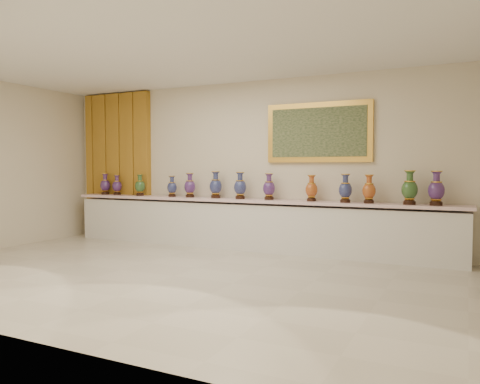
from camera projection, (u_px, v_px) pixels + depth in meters
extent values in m
plane|color=beige|center=(174.00, 276.00, 6.27)|extent=(8.00, 8.00, 0.00)
plane|color=beige|center=(251.00, 165.00, 8.44)|extent=(8.00, 0.00, 8.00)
plane|color=white|center=(172.00, 50.00, 6.11)|extent=(8.00, 8.00, 0.00)
cube|color=#B77B27|center=(118.00, 165.00, 9.71)|extent=(1.64, 0.14, 2.95)
cube|color=gold|center=(318.00, 132.00, 7.82)|extent=(1.80, 0.06, 1.00)
cube|color=#18301C|center=(318.00, 132.00, 7.79)|extent=(1.62, 0.02, 0.82)
cube|color=white|center=(246.00, 227.00, 8.29)|extent=(7.20, 0.42, 0.81)
cube|color=silver|center=(246.00, 200.00, 8.24)|extent=(7.28, 0.48, 0.05)
cylinder|color=black|center=(105.00, 193.00, 9.69)|extent=(0.15, 0.15, 0.04)
cone|color=gold|center=(105.00, 191.00, 9.69)|extent=(0.13, 0.13, 0.03)
ellipsoid|color=#200F50|center=(105.00, 185.00, 9.68)|extent=(0.22, 0.22, 0.25)
cylinder|color=gold|center=(105.00, 180.00, 9.68)|extent=(0.14, 0.14, 0.01)
cylinder|color=#200F50|center=(105.00, 177.00, 9.67)|extent=(0.08, 0.08, 0.09)
cone|color=#200F50|center=(105.00, 174.00, 9.67)|extent=(0.14, 0.14, 0.03)
cylinder|color=gold|center=(105.00, 174.00, 9.67)|extent=(0.14, 0.14, 0.01)
cylinder|color=black|center=(117.00, 194.00, 9.54)|extent=(0.14, 0.14, 0.04)
cone|color=gold|center=(117.00, 192.00, 9.53)|extent=(0.13, 0.13, 0.03)
ellipsoid|color=#200F50|center=(117.00, 186.00, 9.53)|extent=(0.23, 0.23, 0.24)
cylinder|color=gold|center=(117.00, 181.00, 9.52)|extent=(0.13, 0.13, 0.01)
cylinder|color=#200F50|center=(117.00, 179.00, 9.52)|extent=(0.08, 0.08, 0.09)
cone|color=#200F50|center=(117.00, 176.00, 9.52)|extent=(0.13, 0.13, 0.03)
cylinder|color=gold|center=(117.00, 175.00, 9.52)|extent=(0.13, 0.13, 0.01)
cylinder|color=black|center=(140.00, 195.00, 9.23)|extent=(0.15, 0.15, 0.04)
cone|color=gold|center=(140.00, 192.00, 9.23)|extent=(0.13, 0.13, 0.03)
ellipsoid|color=#0F321B|center=(140.00, 186.00, 9.23)|extent=(0.25, 0.25, 0.25)
cylinder|color=gold|center=(140.00, 181.00, 9.22)|extent=(0.14, 0.14, 0.01)
cylinder|color=#0F321B|center=(140.00, 178.00, 9.22)|extent=(0.08, 0.08, 0.09)
cone|color=#0F321B|center=(140.00, 175.00, 9.21)|extent=(0.14, 0.14, 0.03)
cylinder|color=gold|center=(140.00, 174.00, 9.21)|extent=(0.14, 0.14, 0.01)
cylinder|color=black|center=(172.00, 196.00, 8.92)|extent=(0.14, 0.14, 0.04)
cone|color=gold|center=(172.00, 193.00, 8.92)|extent=(0.12, 0.12, 0.03)
ellipsoid|color=#0E103C|center=(172.00, 188.00, 8.92)|extent=(0.19, 0.19, 0.23)
cylinder|color=gold|center=(172.00, 183.00, 8.91)|extent=(0.13, 0.13, 0.01)
cylinder|color=#0E103C|center=(172.00, 180.00, 8.91)|extent=(0.07, 0.07, 0.08)
cone|color=#0E103C|center=(172.00, 177.00, 8.90)|extent=(0.13, 0.13, 0.03)
cylinder|color=gold|center=(172.00, 176.00, 8.90)|extent=(0.13, 0.13, 0.01)
cylinder|color=black|center=(190.00, 196.00, 8.74)|extent=(0.16, 0.16, 0.04)
cone|color=gold|center=(190.00, 193.00, 8.73)|extent=(0.14, 0.14, 0.03)
ellipsoid|color=#200F50|center=(190.00, 187.00, 8.73)|extent=(0.28, 0.28, 0.26)
cylinder|color=gold|center=(190.00, 181.00, 8.72)|extent=(0.14, 0.14, 0.01)
cylinder|color=#200F50|center=(190.00, 178.00, 8.72)|extent=(0.08, 0.08, 0.09)
cone|color=#200F50|center=(190.00, 174.00, 8.72)|extent=(0.14, 0.14, 0.03)
cylinder|color=gold|center=(190.00, 173.00, 8.71)|extent=(0.15, 0.15, 0.01)
cylinder|color=black|center=(216.00, 197.00, 8.53)|extent=(0.17, 0.17, 0.05)
cone|color=gold|center=(216.00, 194.00, 8.53)|extent=(0.15, 0.15, 0.03)
ellipsoid|color=#0E103C|center=(216.00, 186.00, 8.52)|extent=(0.25, 0.25, 0.28)
cylinder|color=gold|center=(216.00, 180.00, 8.52)|extent=(0.15, 0.15, 0.01)
cylinder|color=#0E103C|center=(216.00, 176.00, 8.51)|extent=(0.09, 0.09, 0.10)
cone|color=#0E103C|center=(216.00, 173.00, 8.51)|extent=(0.15, 0.15, 0.04)
cylinder|color=gold|center=(216.00, 172.00, 8.51)|extent=(0.16, 0.16, 0.01)
cylinder|color=black|center=(240.00, 198.00, 8.29)|extent=(0.17, 0.17, 0.05)
cone|color=gold|center=(240.00, 195.00, 8.29)|extent=(0.15, 0.15, 0.03)
ellipsoid|color=#0E103C|center=(240.00, 187.00, 8.28)|extent=(0.25, 0.25, 0.28)
cylinder|color=gold|center=(240.00, 181.00, 8.28)|extent=(0.15, 0.15, 0.01)
cylinder|color=#0E103C|center=(240.00, 177.00, 8.27)|extent=(0.09, 0.09, 0.10)
cone|color=#0E103C|center=(240.00, 173.00, 8.27)|extent=(0.15, 0.15, 0.04)
cylinder|color=gold|center=(240.00, 172.00, 8.27)|extent=(0.16, 0.16, 0.01)
cylinder|color=black|center=(269.00, 198.00, 8.09)|extent=(0.16, 0.16, 0.05)
cone|color=gold|center=(269.00, 196.00, 8.09)|extent=(0.14, 0.14, 0.03)
ellipsoid|color=#200F50|center=(269.00, 188.00, 8.08)|extent=(0.27, 0.27, 0.26)
cylinder|color=gold|center=(269.00, 182.00, 8.07)|extent=(0.14, 0.14, 0.01)
cylinder|color=#200F50|center=(269.00, 178.00, 8.07)|extent=(0.08, 0.08, 0.10)
cone|color=#200F50|center=(269.00, 175.00, 8.07)|extent=(0.14, 0.14, 0.04)
cylinder|color=gold|center=(269.00, 174.00, 8.07)|extent=(0.15, 0.15, 0.01)
cylinder|color=black|center=(311.00, 200.00, 7.74)|extent=(0.15, 0.15, 0.04)
cone|color=gold|center=(311.00, 197.00, 7.74)|extent=(0.13, 0.13, 0.03)
ellipsoid|color=maroon|center=(312.00, 190.00, 7.73)|extent=(0.24, 0.24, 0.25)
cylinder|color=gold|center=(312.00, 183.00, 7.73)|extent=(0.14, 0.14, 0.01)
cylinder|color=maroon|center=(312.00, 180.00, 7.73)|extent=(0.08, 0.08, 0.09)
cone|color=maroon|center=(312.00, 176.00, 7.72)|extent=(0.14, 0.14, 0.03)
cylinder|color=gold|center=(312.00, 175.00, 7.72)|extent=(0.14, 0.14, 0.01)
cylinder|color=black|center=(345.00, 201.00, 7.43)|extent=(0.16, 0.16, 0.05)
cone|color=gold|center=(345.00, 198.00, 7.43)|extent=(0.14, 0.14, 0.03)
ellipsoid|color=#0E103C|center=(345.00, 190.00, 7.42)|extent=(0.24, 0.24, 0.26)
cylinder|color=gold|center=(345.00, 183.00, 7.42)|extent=(0.14, 0.14, 0.01)
cylinder|color=#0E103C|center=(346.00, 179.00, 7.42)|extent=(0.08, 0.08, 0.10)
cone|color=#0E103C|center=(346.00, 175.00, 7.41)|extent=(0.14, 0.14, 0.04)
cylinder|color=gold|center=(346.00, 174.00, 7.41)|extent=(0.15, 0.15, 0.01)
cylinder|color=black|center=(369.00, 202.00, 7.29)|extent=(0.16, 0.16, 0.04)
cone|color=gold|center=(369.00, 199.00, 7.29)|extent=(0.14, 0.14, 0.03)
ellipsoid|color=maroon|center=(369.00, 191.00, 7.28)|extent=(0.26, 0.26, 0.26)
cylinder|color=gold|center=(369.00, 184.00, 7.28)|extent=(0.14, 0.14, 0.01)
cylinder|color=maroon|center=(369.00, 180.00, 7.27)|extent=(0.08, 0.08, 0.09)
cone|color=maroon|center=(369.00, 176.00, 7.27)|extent=(0.14, 0.14, 0.03)
cylinder|color=gold|center=(369.00, 175.00, 7.27)|extent=(0.15, 0.15, 0.01)
cylinder|color=black|center=(409.00, 203.00, 7.03)|extent=(0.18, 0.18, 0.05)
cone|color=gold|center=(409.00, 199.00, 7.02)|extent=(0.16, 0.16, 0.03)
ellipsoid|color=#0F321B|center=(410.00, 190.00, 7.01)|extent=(0.31, 0.31, 0.30)
cylinder|color=gold|center=(410.00, 181.00, 7.01)|extent=(0.16, 0.16, 0.01)
cylinder|color=#0F321B|center=(410.00, 177.00, 7.00)|extent=(0.10, 0.10, 0.11)
cone|color=#0F321B|center=(410.00, 172.00, 7.00)|extent=(0.16, 0.16, 0.04)
cylinder|color=gold|center=(410.00, 171.00, 7.00)|extent=(0.17, 0.17, 0.01)
cylinder|color=black|center=(436.00, 204.00, 6.86)|extent=(0.18, 0.18, 0.05)
cone|color=gold|center=(436.00, 200.00, 6.85)|extent=(0.16, 0.16, 0.03)
ellipsoid|color=#200F50|center=(436.00, 190.00, 6.85)|extent=(0.24, 0.24, 0.29)
cylinder|color=gold|center=(436.00, 182.00, 6.84)|extent=(0.16, 0.16, 0.01)
cylinder|color=#200F50|center=(437.00, 177.00, 6.84)|extent=(0.09, 0.09, 0.11)
cone|color=#200F50|center=(437.00, 172.00, 6.83)|extent=(0.16, 0.16, 0.04)
cylinder|color=gold|center=(437.00, 171.00, 6.83)|extent=(0.17, 0.17, 0.01)
cube|color=white|center=(204.00, 198.00, 8.48)|extent=(0.10, 0.06, 0.00)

